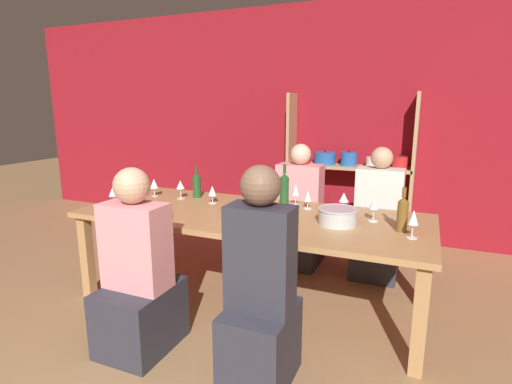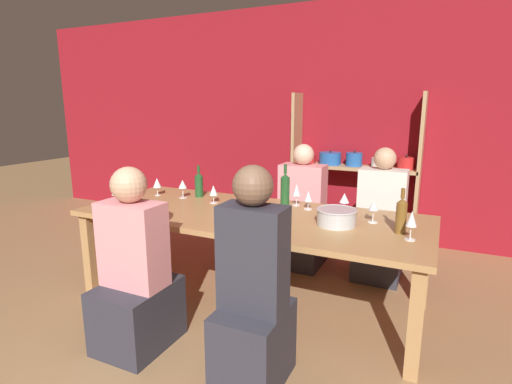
% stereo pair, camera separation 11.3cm
% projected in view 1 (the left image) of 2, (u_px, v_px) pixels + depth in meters
% --- Properties ---
extents(wall_back_red, '(8.80, 0.06, 2.70)m').
position_uv_depth(wall_back_red, '(323.00, 122.00, 4.74)').
color(wall_back_red, maroon).
rests_on(wall_back_red, ground_plane).
extents(shelf_unit, '(1.41, 0.30, 1.69)m').
position_uv_depth(shelf_unit, '(349.00, 188.00, 4.58)').
color(shelf_unit, tan).
rests_on(shelf_unit, ground_plane).
extents(dining_table, '(2.68, 1.08, 0.73)m').
position_uv_depth(dining_table, '(251.00, 222.00, 3.12)').
color(dining_table, '#AD7F4C').
rests_on(dining_table, ground_plane).
extents(mixing_bowl, '(0.28, 0.28, 0.12)m').
position_uv_depth(mixing_bowl, '(338.00, 216.00, 2.81)').
color(mixing_bowl, '#B7BABC').
rests_on(mixing_bowl, dining_table).
extents(wine_bottle_green, '(0.07, 0.07, 0.29)m').
position_uv_depth(wine_bottle_green, '(197.00, 185.00, 3.62)').
color(wine_bottle_green, '#1E4C23').
rests_on(wine_bottle_green, dining_table).
extents(wine_bottle_dark, '(0.07, 0.07, 0.30)m').
position_uv_depth(wine_bottle_dark, '(402.00, 214.00, 2.64)').
color(wine_bottle_dark, brown).
rests_on(wine_bottle_dark, dining_table).
extents(wine_bottle_amber, '(0.08, 0.08, 0.35)m').
position_uv_depth(wine_bottle_amber, '(284.00, 189.00, 3.32)').
color(wine_bottle_amber, '#1E4C23').
rests_on(wine_bottle_amber, dining_table).
extents(wine_glass_red_a, '(0.07, 0.07, 0.17)m').
position_uv_depth(wine_glass_red_a, '(257.00, 199.00, 3.08)').
color(wine_glass_red_a, white).
rests_on(wine_glass_red_a, dining_table).
extents(wine_glass_empty_a, '(0.07, 0.07, 0.18)m').
position_uv_depth(wine_glass_empty_a, '(413.00, 218.00, 2.50)').
color(wine_glass_empty_a, white).
rests_on(wine_glass_empty_a, dining_table).
extents(wine_glass_red_b, '(0.08, 0.08, 0.16)m').
position_uv_depth(wine_glass_red_b, '(180.00, 185.00, 3.57)').
color(wine_glass_red_b, white).
rests_on(wine_glass_red_b, dining_table).
extents(wine_glass_white_a, '(0.07, 0.07, 0.18)m').
position_uv_depth(wine_glass_white_a, '(296.00, 190.00, 3.33)').
color(wine_glass_white_a, white).
rests_on(wine_glass_white_a, dining_table).
extents(wine_glass_empty_b, '(0.08, 0.08, 0.16)m').
position_uv_depth(wine_glass_empty_b, '(154.00, 184.00, 3.66)').
color(wine_glass_empty_b, white).
rests_on(wine_glass_empty_b, dining_table).
extents(wine_glass_empty_c, '(0.07, 0.07, 0.16)m').
position_uv_depth(wine_glass_empty_c, '(374.00, 205.00, 2.87)').
color(wine_glass_empty_c, white).
rests_on(wine_glass_empty_c, dining_table).
extents(wine_glass_white_b, '(0.07, 0.07, 0.15)m').
position_uv_depth(wine_glass_white_b, '(308.00, 196.00, 3.22)').
color(wine_glass_white_b, white).
rests_on(wine_glass_white_b, dining_table).
extents(wine_glass_red_c, '(0.07, 0.07, 0.15)m').
position_uv_depth(wine_glass_red_c, '(113.00, 192.00, 3.37)').
color(wine_glass_red_c, white).
rests_on(wine_glass_red_c, dining_table).
extents(wine_glass_red_d, '(0.07, 0.07, 0.15)m').
position_uv_depth(wine_glass_red_d, '(212.00, 191.00, 3.40)').
color(wine_glass_red_d, white).
rests_on(wine_glass_red_d, dining_table).
extents(wine_glass_white_c, '(0.08, 0.08, 0.15)m').
position_uv_depth(wine_glass_white_c, '(344.00, 198.00, 3.15)').
color(wine_glass_white_c, white).
rests_on(wine_glass_white_c, dining_table).
extents(wine_glass_red_e, '(0.07, 0.07, 0.18)m').
position_uv_depth(wine_glass_red_e, '(253.00, 186.00, 3.53)').
color(wine_glass_red_e, white).
rests_on(wine_glass_red_e, dining_table).
extents(cell_phone, '(0.16, 0.14, 0.01)m').
position_uv_depth(cell_phone, '(237.00, 223.00, 2.84)').
color(cell_phone, black).
rests_on(cell_phone, dining_table).
extents(person_near_a, '(0.36, 0.45, 1.25)m').
position_uv_depth(person_near_a, '(260.00, 304.00, 2.21)').
color(person_near_a, '#2D2D38').
rests_on(person_near_a, ground_plane).
extents(person_far_a, '(0.43, 0.53, 1.19)m').
position_uv_depth(person_far_a, '(299.00, 221.00, 3.94)').
color(person_far_a, '#2D2D38').
rests_on(person_far_a, ground_plane).
extents(person_near_b, '(0.41, 0.51, 1.19)m').
position_uv_depth(person_near_b, '(138.00, 284.00, 2.54)').
color(person_near_b, '#2D2D38').
rests_on(person_near_b, ground_plane).
extents(person_far_b, '(0.41, 0.51, 1.19)m').
position_uv_depth(person_far_b, '(377.00, 230.00, 3.66)').
color(person_far_b, '#2D2D38').
rests_on(person_far_b, ground_plane).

